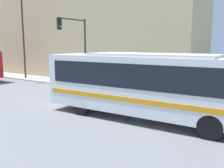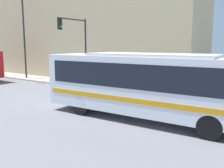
{
  "view_description": "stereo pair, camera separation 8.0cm",
  "coord_description": "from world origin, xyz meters",
  "px_view_note": "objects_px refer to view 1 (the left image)",
  "views": [
    {
      "loc": [
        -11.68,
        -5.0,
        3.83
      ],
      "look_at": [
        0.43,
        3.47,
        1.46
      ],
      "focal_mm": 40.0,
      "sensor_mm": 36.0,
      "label": 1
    },
    {
      "loc": [
        -11.63,
        -5.07,
        3.83
      ],
      "look_at": [
        0.43,
        3.47,
        1.46
      ],
      "focal_mm": 40.0,
      "sensor_mm": 36.0,
      "label": 2
    }
  ],
  "objects_px": {
    "fire_hydrant": "(137,87)",
    "city_bus": "(150,82)",
    "street_lamp": "(20,32)",
    "pedestrian_near_corner": "(96,76)",
    "parking_meter": "(86,77)",
    "traffic_light_pole": "(77,41)"
  },
  "relations": [
    {
      "from": "fire_hydrant",
      "to": "city_bus",
      "type": "bearing_deg",
      "value": -145.81
    },
    {
      "from": "street_lamp",
      "to": "pedestrian_near_corner",
      "type": "xyz_separation_m",
      "value": [
        1.14,
        -9.44,
        -4.18
      ]
    },
    {
      "from": "city_bus",
      "to": "fire_hydrant",
      "type": "distance_m",
      "value": 7.0
    },
    {
      "from": "city_bus",
      "to": "pedestrian_near_corner",
      "type": "relative_size",
      "value": 7.29
    },
    {
      "from": "parking_meter",
      "to": "street_lamp",
      "type": "relative_size",
      "value": 0.14
    },
    {
      "from": "fire_hydrant",
      "to": "street_lamp",
      "type": "distance_m",
      "value": 15.05
    },
    {
      "from": "fire_hydrant",
      "to": "parking_meter",
      "type": "bearing_deg",
      "value": 90.0
    },
    {
      "from": "city_bus",
      "to": "pedestrian_near_corner",
      "type": "bearing_deg",
      "value": 49.97
    },
    {
      "from": "parking_meter",
      "to": "fire_hydrant",
      "type": "bearing_deg",
      "value": -90.0
    },
    {
      "from": "city_bus",
      "to": "fire_hydrant",
      "type": "bearing_deg",
      "value": 31.66
    },
    {
      "from": "city_bus",
      "to": "street_lamp",
      "type": "distance_m",
      "value": 19.28
    },
    {
      "from": "traffic_light_pole",
      "to": "street_lamp",
      "type": "distance_m",
      "value": 9.01
    },
    {
      "from": "city_bus",
      "to": "parking_meter",
      "type": "height_order",
      "value": "city_bus"
    },
    {
      "from": "parking_meter",
      "to": "street_lamp",
      "type": "height_order",
      "value": "street_lamp"
    },
    {
      "from": "fire_hydrant",
      "to": "traffic_light_pole",
      "type": "bearing_deg",
      "value": 99.5
    },
    {
      "from": "parking_meter",
      "to": "street_lamp",
      "type": "xyz_separation_m",
      "value": [
        -0.1,
        9.04,
        4.15
      ]
    },
    {
      "from": "street_lamp",
      "to": "parking_meter",
      "type": "bearing_deg",
      "value": -89.38
    },
    {
      "from": "fire_hydrant",
      "to": "traffic_light_pole",
      "type": "distance_m",
      "value": 6.57
    },
    {
      "from": "parking_meter",
      "to": "city_bus",
      "type": "bearing_deg",
      "value": -121.77
    },
    {
      "from": "city_bus",
      "to": "street_lamp",
      "type": "bearing_deg",
      "value": 70.43
    },
    {
      "from": "fire_hydrant",
      "to": "pedestrian_near_corner",
      "type": "bearing_deg",
      "value": 77.99
    },
    {
      "from": "traffic_light_pole",
      "to": "street_lamp",
      "type": "xyz_separation_m",
      "value": [
        0.81,
        8.91,
        0.99
      ]
    }
  ]
}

